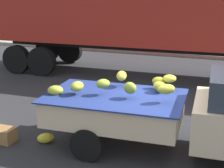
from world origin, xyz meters
TOP-DOWN VIEW (x-y plane):
  - ground at (0.00, 0.00)m, footprint 220.00×220.00m
  - curb_strip at (0.00, 9.72)m, footprint 80.00×0.80m
  - pickup_truck at (1.13, -0.24)m, footprint 5.00×2.01m
  - semi_trailer at (-1.79, 5.39)m, footprint 12.05×2.84m
  - fallen_banana_bunch_near_tailgate at (-2.23, -0.79)m, footprint 0.41×0.37m
  - produce_crate at (-3.13, -1.05)m, footprint 0.52×0.36m

SIDE VIEW (x-z plane):
  - ground at x=0.00m, z-range 0.00..0.00m
  - curb_strip at x=0.00m, z-range 0.00..0.16m
  - fallen_banana_bunch_near_tailgate at x=-2.23m, z-range 0.00..0.22m
  - produce_crate at x=-3.13m, z-range 0.00..0.31m
  - pickup_truck at x=1.13m, z-range 0.03..1.73m
  - semi_trailer at x=-1.79m, z-range 0.57..4.52m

